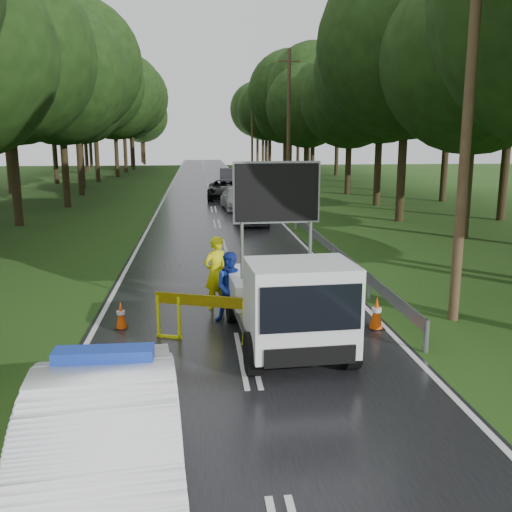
{
  "coord_description": "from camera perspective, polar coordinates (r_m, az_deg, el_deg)",
  "views": [
    {
      "loc": [
        -0.9,
        -10.7,
        4.36
      ],
      "look_at": [
        0.57,
        3.82,
        1.3
      ],
      "focal_mm": 40.0,
      "sensor_mm": 36.0,
      "label": 1
    }
  ],
  "objects": [
    {
      "name": "utility_pole_far",
      "position": [
        64.99,
        -0.39,
        12.47
      ],
      "size": [
        1.4,
        0.24,
        10.0
      ],
      "color": "#4A3022",
      "rests_on": "ground"
    },
    {
      "name": "officer",
      "position": [
        14.6,
        -4.05,
        -1.69
      ],
      "size": [
        0.83,
        0.77,
        1.9
      ],
      "primitive_type": "imported",
      "rotation": [
        0.0,
        0.0,
        3.75
      ],
      "color": "#D9D90B",
      "rests_on": "ground"
    },
    {
      "name": "cone_far",
      "position": [
        13.92,
        2.44,
        -4.74
      ],
      "size": [
        0.38,
        0.38,
        0.8
      ],
      "color": "black",
      "rests_on": "ground"
    },
    {
      "name": "cone_right",
      "position": [
        13.45,
        11.95,
        -5.64
      ],
      "size": [
        0.37,
        0.37,
        0.78
      ],
      "color": "black",
      "rests_on": "ground"
    },
    {
      "name": "police_sedan",
      "position": [
        7.78,
        -14.62,
        -15.64
      ],
      "size": [
        2.19,
        5.09,
        1.79
      ],
      "rotation": [
        0.0,
        0.0,
        3.24
      ],
      "color": "white",
      "rests_on": "ground"
    },
    {
      "name": "queue_car_third",
      "position": [
        40.88,
        -3.24,
        6.66
      ],
      "size": [
        2.52,
        4.97,
        1.35
      ],
      "primitive_type": "imported",
      "rotation": [
        0.0,
        0.0,
        -0.06
      ],
      "color": "black",
      "rests_on": "ground"
    },
    {
      "name": "queue_car_fourth",
      "position": [
        51.18,
        -2.67,
        7.85
      ],
      "size": [
        1.89,
        4.93,
        1.6
      ],
      "primitive_type": "imported",
      "rotation": [
        0.0,
        0.0,
        -0.04
      ],
      "color": "#43454B",
      "rests_on": "ground"
    },
    {
      "name": "cone_left_mid",
      "position": [
        13.57,
        -13.36,
        -5.83
      ],
      "size": [
        0.31,
        0.31,
        0.65
      ],
      "color": "black",
      "rests_on": "ground"
    },
    {
      "name": "road",
      "position": [
        40.94,
        -4.5,
        5.71
      ],
      "size": [
        7.0,
        140.0,
        0.02
      ],
      "primitive_type": "cube",
      "color": "black",
      "rests_on": "ground"
    },
    {
      "name": "ground",
      "position": [
        11.59,
        -0.91,
        -10.25
      ],
      "size": [
        160.0,
        160.0,
        0.0
      ],
      "primitive_type": "plane",
      "color": "#1F4112",
      "rests_on": "ground"
    },
    {
      "name": "utility_pole_mid",
      "position": [
        39.19,
        3.27,
        12.86
      ],
      "size": [
        1.4,
        0.24,
        10.0
      ],
      "color": "#4A3022",
      "rests_on": "ground"
    },
    {
      "name": "queue_car_first",
      "position": [
        29.03,
        -0.56,
        4.54
      ],
      "size": [
        1.73,
        3.97,
        1.33
      ],
      "primitive_type": "imported",
      "rotation": [
        0.0,
        0.0,
        0.04
      ],
      "color": "#414349",
      "rests_on": "ground"
    },
    {
      "name": "work_truck",
      "position": [
        11.94,
        3.15,
        -4.39
      ],
      "size": [
        2.37,
        4.87,
        3.79
      ],
      "rotation": [
        0.0,
        0.0,
        0.06
      ],
      "color": "gray",
      "rests_on": "ground"
    },
    {
      "name": "cone_near_left",
      "position": [
        10.6,
        -14.26,
        -10.99
      ],
      "size": [
        0.3,
        0.3,
        0.64
      ],
      "color": "black",
      "rests_on": "ground"
    },
    {
      "name": "guardrail",
      "position": [
        40.81,
        0.73,
        6.49
      ],
      "size": [
        0.12,
        60.06,
        0.7
      ],
      "color": "gray",
      "rests_on": "ground"
    },
    {
      "name": "barrier",
      "position": [
        12.24,
        -4.54,
        -5.14
      ],
      "size": [
        2.4,
        0.94,
        1.05
      ],
      "rotation": [
        0.0,
        0.0,
        -0.36
      ],
      "color": "#E5EB0C",
      "rests_on": "ground"
    },
    {
      "name": "cone_center",
      "position": [
        13.39,
        0.5,
        -5.57
      ],
      "size": [
        0.34,
        0.34,
        0.73
      ],
      "color": "black",
      "rests_on": "ground"
    },
    {
      "name": "utility_pole_near",
      "position": [
        14.11,
        20.49,
        13.98
      ],
      "size": [
        1.4,
        0.24,
        10.0
      ],
      "color": "#4A3022",
      "rests_on": "ground"
    },
    {
      "name": "civilian",
      "position": [
        13.57,
        -2.43,
        -3.15
      ],
      "size": [
        0.85,
        0.67,
        1.7
      ],
      "primitive_type": "imported",
      "rotation": [
        0.0,
        0.0,
        -0.03
      ],
      "color": "#18319C",
      "rests_on": "ground"
    },
    {
      "name": "queue_car_second",
      "position": [
        34.95,
        -1.85,
        5.74
      ],
      "size": [
        2.16,
        4.58,
        1.29
      ],
      "primitive_type": "imported",
      "rotation": [
        0.0,
        0.0,
        0.08
      ],
      "color": "#AEB1B7",
      "rests_on": "ground"
    }
  ]
}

